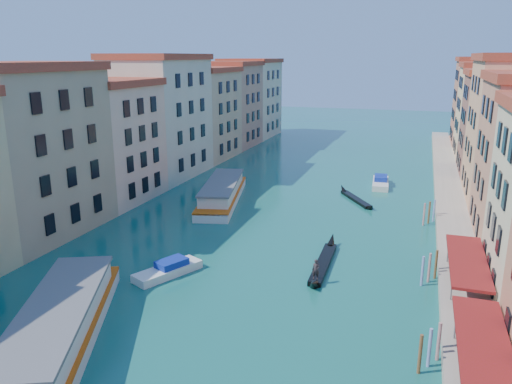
% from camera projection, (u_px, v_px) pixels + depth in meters
% --- Properties ---
extents(left_bank_palazzos, '(12.80, 128.40, 21.00)m').
position_uv_depth(left_bank_palazzos, '(141.00, 126.00, 80.86)').
color(left_bank_palazzos, '#C7B28E').
rests_on(left_bank_palazzos, ground).
extents(quay, '(4.00, 140.00, 1.00)m').
position_uv_depth(quay, '(451.00, 207.00, 68.89)').
color(quay, gray).
rests_on(quay, ground).
extents(restaurant_awnings, '(3.20, 44.55, 3.12)m').
position_uv_depth(restaurant_awnings, '(487.00, 361.00, 29.75)').
color(restaurant_awnings, maroon).
rests_on(restaurant_awnings, ground).
extents(mooring_poles_right, '(1.44, 54.24, 3.20)m').
position_uv_depth(mooring_poles_right, '(429.00, 329.00, 36.45)').
color(mooring_poles_right, brown).
rests_on(mooring_poles_right, ground).
extents(vaporetto_near, '(13.45, 22.01, 3.25)m').
position_uv_depth(vaporetto_near, '(59.00, 327.00, 36.36)').
color(vaporetto_near, silver).
rests_on(vaporetto_near, ground).
extents(vaporetto_far, '(9.26, 20.94, 3.04)m').
position_uv_depth(vaporetto_far, '(222.00, 192.00, 72.82)').
color(vaporetto_far, silver).
rests_on(vaporetto_far, ground).
extents(gondola_fore, '(1.52, 13.48, 2.69)m').
position_uv_depth(gondola_fore, '(323.00, 262.00, 50.52)').
color(gondola_fore, black).
rests_on(gondola_fore, ground).
extents(gondola_far, '(6.86, 10.24, 1.64)m').
position_uv_depth(gondola_far, '(355.00, 198.00, 73.58)').
color(gondola_far, black).
rests_on(gondola_far, ground).
extents(motorboat_mid, '(5.01, 7.24, 1.45)m').
position_uv_depth(motorboat_mid, '(169.00, 269.00, 48.46)').
color(motorboat_mid, silver).
rests_on(motorboat_mid, ground).
extents(motorboat_far, '(3.04, 8.03, 1.63)m').
position_uv_depth(motorboat_far, '(381.00, 182.00, 81.68)').
color(motorboat_far, silver).
rests_on(motorboat_far, ground).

